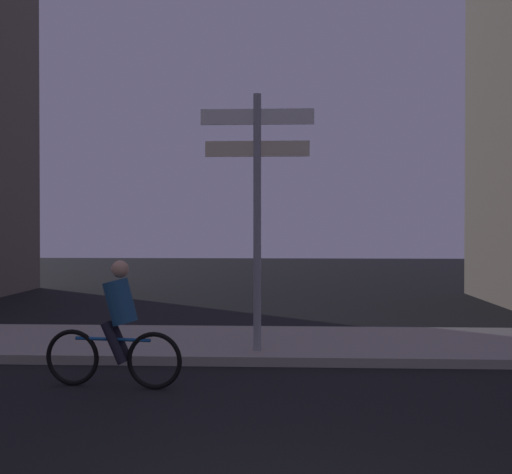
# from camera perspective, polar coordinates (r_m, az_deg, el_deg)

# --- Properties ---
(sidewalk_kerb) EXTENTS (40.00, 3.00, 0.14)m
(sidewalk_kerb) POSITION_cam_1_polar(r_m,az_deg,el_deg) (10.90, 2.55, -9.50)
(sidewalk_kerb) COLOR gray
(sidewalk_kerb) RESTS_ON ground_plane
(signpost) EXTENTS (1.74, 0.12, 3.93)m
(signpost) POSITION_cam_1_polar(r_m,az_deg,el_deg) (9.79, 0.11, 3.72)
(signpost) COLOR gray
(signpost) RESTS_ON sidewalk_kerb
(cyclist) EXTENTS (1.81, 0.38, 1.61)m
(cyclist) POSITION_cam_1_polar(r_m,az_deg,el_deg) (8.33, -12.34, -7.98)
(cyclist) COLOR black
(cyclist) RESTS_ON ground_plane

